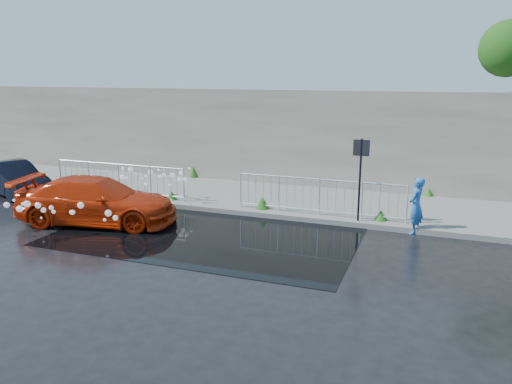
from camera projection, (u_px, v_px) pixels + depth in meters
ground at (174, 243)px, 12.85m from camera, size 90.00×90.00×0.00m
pavement at (245, 196)px, 17.38m from camera, size 30.00×4.00×0.15m
curb at (222, 210)px, 15.56m from camera, size 30.00×0.25×0.16m
retaining_wall at (266, 136)px, 18.96m from camera, size 30.00×0.60×3.50m
puddle at (209, 233)px, 13.59m from camera, size 8.00×5.00×0.01m
sign_post at (360, 167)px, 13.85m from camera, size 0.45×0.06×2.50m
railing_left at (119, 178)px, 17.08m from camera, size 5.05×0.05×1.10m
railing_right at (319, 195)px, 14.71m from camera, size 5.05×0.05×1.10m
weeds at (228, 190)px, 17.08m from camera, size 12.17×3.93×0.43m
water_spray at (110, 191)px, 15.12m from camera, size 3.72×5.41×0.96m
red_car at (97, 201)px, 14.38m from camera, size 4.89×2.79×1.33m
dark_car at (13, 178)px, 17.77m from camera, size 3.79×2.44×1.18m
person at (416, 206)px, 13.46m from camera, size 0.52×0.65×1.55m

